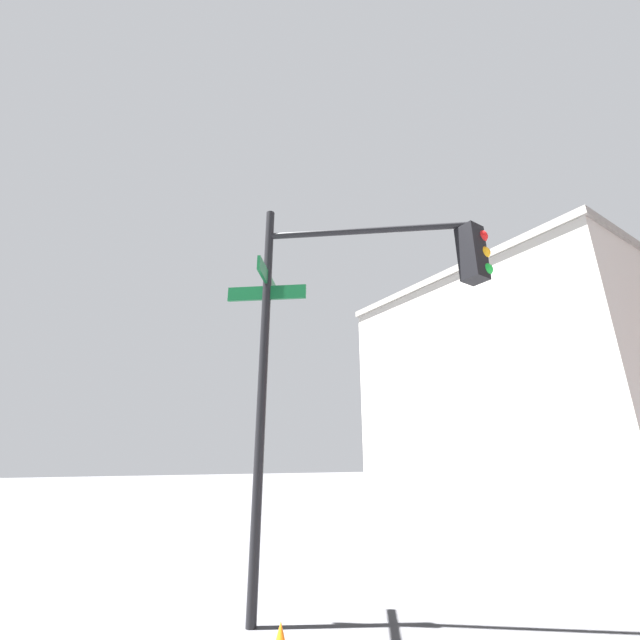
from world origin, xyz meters
The scene contains 2 objects.
traffic_signal_near centered at (-5.75, -6.42, 3.69)m, with size 2.38×2.81×5.19m.
building_stucco centered at (-15.75, 18.12, 6.04)m, with size 15.79×20.53×12.06m.
Camera 1 is at (-1.89, -9.70, 1.68)m, focal length 22.72 mm.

